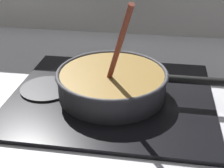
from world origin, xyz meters
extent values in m
cube|color=#B7B7BC|center=(0.00, 0.00, -0.02)|extent=(2.40, 1.60, 0.04)
cube|color=black|center=(0.05, 0.23, 0.01)|extent=(0.56, 0.48, 0.01)
torus|color=#592D0C|center=(0.05, 0.23, 0.02)|extent=(0.17, 0.17, 0.01)
cylinder|color=#262628|center=(-0.14, 0.23, 0.01)|extent=(0.15, 0.15, 0.01)
cylinder|color=#38383D|center=(0.05, 0.23, 0.05)|extent=(0.30, 0.30, 0.07)
cylinder|color=olive|center=(0.05, 0.23, 0.05)|extent=(0.28, 0.28, 0.06)
torus|color=#38383D|center=(0.05, 0.23, 0.08)|extent=(0.31, 0.31, 0.01)
cylinder|color=black|center=(0.28, 0.23, 0.08)|extent=(0.15, 0.02, 0.02)
cylinder|color=#E5CC7A|center=(0.07, 0.33, 0.07)|extent=(0.03, 0.03, 0.01)
cylinder|color=beige|center=(0.10, 0.28, 0.07)|extent=(0.03, 0.03, 0.01)
cylinder|color=beige|center=(-0.03, 0.26, 0.07)|extent=(0.04, 0.04, 0.01)
cylinder|color=beige|center=(0.01, 0.19, 0.07)|extent=(0.04, 0.04, 0.01)
cylinder|color=#E5CC7A|center=(0.05, 0.23, 0.07)|extent=(0.03, 0.03, 0.01)
cylinder|color=#EDD88C|center=(0.13, 0.16, 0.07)|extent=(0.03, 0.03, 0.01)
cylinder|color=maroon|center=(0.08, 0.17, 0.18)|extent=(0.08, 0.09, 0.23)
cube|color=brown|center=(0.05, 0.21, 0.06)|extent=(0.05, 0.05, 0.01)
camera|label=1|loc=(0.17, -0.54, 0.46)|focal=50.86mm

